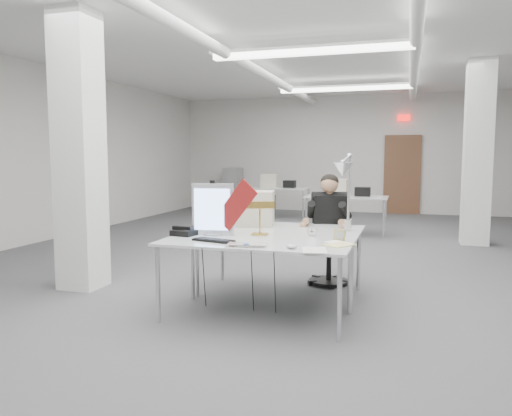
% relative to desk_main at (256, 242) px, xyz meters
% --- Properties ---
extents(room_shell, '(10.04, 14.04, 3.24)m').
position_rel_desk_main_xyz_m(room_shell, '(0.04, 2.63, 0.95)').
color(room_shell, '#474749').
rests_on(room_shell, ground).
extents(desk_main, '(1.80, 0.90, 0.02)m').
position_rel_desk_main_xyz_m(desk_main, '(0.00, 0.00, 0.00)').
color(desk_main, silver).
rests_on(desk_main, room_shell).
extents(desk_second, '(1.80, 0.90, 0.02)m').
position_rel_desk_main_xyz_m(desk_second, '(0.00, 0.90, 0.00)').
color(desk_second, silver).
rests_on(desk_second, room_shell).
extents(bg_desk_a, '(1.60, 0.80, 0.02)m').
position_rel_desk_main_xyz_m(bg_desk_a, '(0.20, 5.50, 0.00)').
color(bg_desk_a, silver).
rests_on(bg_desk_a, room_shell).
extents(bg_desk_b, '(1.60, 0.80, 0.02)m').
position_rel_desk_main_xyz_m(bg_desk_b, '(-1.80, 7.70, 0.00)').
color(bg_desk_b, silver).
rests_on(bg_desk_b, room_shell).
extents(filing_cabinet, '(0.45, 0.55, 1.20)m').
position_rel_desk_main_xyz_m(filing_cabinet, '(-3.50, 9.15, -0.14)').
color(filing_cabinet, gray).
rests_on(filing_cabinet, room_shell).
extents(office_chair, '(0.68, 0.68, 1.11)m').
position_rel_desk_main_xyz_m(office_chair, '(0.47, 1.49, -0.19)').
color(office_chair, black).
rests_on(office_chair, room_shell).
extents(seated_person, '(0.61, 0.68, 0.86)m').
position_rel_desk_main_xyz_m(seated_person, '(0.47, 1.44, 0.16)').
color(seated_person, black).
rests_on(seated_person, office_chair).
extents(monitor, '(0.42, 0.10, 0.52)m').
position_rel_desk_main_xyz_m(monitor, '(-0.52, 0.21, 0.27)').
color(monitor, silver).
rests_on(monitor, desk_main).
extents(pennant, '(0.48, 0.13, 0.53)m').
position_rel_desk_main_xyz_m(pennant, '(-0.26, 0.17, 0.33)').
color(pennant, maroon).
rests_on(pennant, monitor).
extents(keyboard, '(0.43, 0.23, 0.02)m').
position_rel_desk_main_xyz_m(keyboard, '(-0.37, -0.16, 0.02)').
color(keyboard, black).
rests_on(keyboard, desk_main).
extents(laptop, '(0.37, 0.27, 0.03)m').
position_rel_desk_main_xyz_m(laptop, '(0.02, -0.36, 0.03)').
color(laptop, silver).
rests_on(laptop, desk_main).
extents(mouse, '(0.11, 0.10, 0.04)m').
position_rel_desk_main_xyz_m(mouse, '(0.41, -0.31, 0.03)').
color(mouse, '#A6A6AB').
rests_on(mouse, desk_main).
extents(bankers_lamp, '(0.34, 0.23, 0.35)m').
position_rel_desk_main_xyz_m(bankers_lamp, '(-0.07, 0.34, 0.19)').
color(bankers_lamp, '#C6833E').
rests_on(bankers_lamp, desk_main).
extents(desk_phone, '(0.25, 0.23, 0.06)m').
position_rel_desk_main_xyz_m(desk_phone, '(-0.79, 0.09, 0.04)').
color(desk_phone, black).
rests_on(desk_phone, desk_main).
extents(picture_frame_left, '(0.15, 0.06, 0.11)m').
position_rel_desk_main_xyz_m(picture_frame_left, '(-0.70, 0.38, 0.07)').
color(picture_frame_left, olive).
rests_on(picture_frame_left, desk_main).
extents(picture_frame_right, '(0.13, 0.09, 0.10)m').
position_rel_desk_main_xyz_m(picture_frame_right, '(0.75, 0.25, 0.06)').
color(picture_frame_right, tan).
rests_on(picture_frame_right, desk_main).
extents(desk_clock, '(0.10, 0.04, 0.10)m').
position_rel_desk_main_xyz_m(desk_clock, '(0.46, 0.42, 0.06)').
color(desk_clock, '#ACADB1').
rests_on(desk_clock, desk_main).
extents(paper_stack_a, '(0.26, 0.32, 0.01)m').
position_rel_desk_main_xyz_m(paper_stack_a, '(0.62, -0.33, 0.02)').
color(paper_stack_a, silver).
rests_on(paper_stack_a, desk_main).
extents(paper_stack_b, '(0.30, 0.32, 0.01)m').
position_rel_desk_main_xyz_m(paper_stack_b, '(0.78, -0.02, 0.02)').
color(paper_stack_b, '#D6CD80').
rests_on(paper_stack_b, desk_main).
extents(paper_stack_c, '(0.26, 0.25, 0.01)m').
position_rel_desk_main_xyz_m(paper_stack_c, '(0.76, 0.10, 0.02)').
color(paper_stack_c, white).
rests_on(paper_stack_c, desk_main).
extents(beige_monitor, '(0.49, 0.47, 0.40)m').
position_rel_desk_main_xyz_m(beige_monitor, '(-0.32, 0.99, 0.21)').
color(beige_monitor, '#BBB19B').
rests_on(beige_monitor, desk_second).
extents(architect_lamp, '(0.44, 0.67, 0.81)m').
position_rel_desk_main_xyz_m(architect_lamp, '(0.76, 0.64, 0.42)').
color(architect_lamp, silver).
rests_on(architect_lamp, desk_second).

